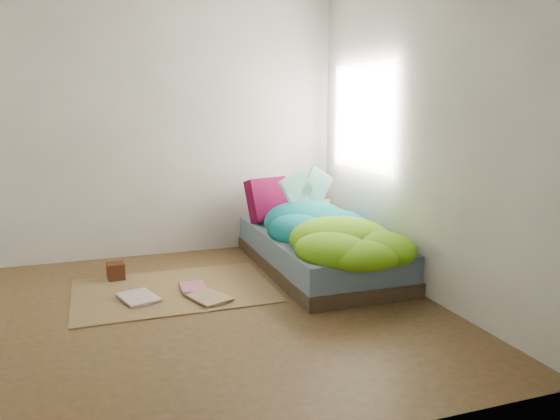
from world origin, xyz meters
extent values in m
cube|color=#47341B|center=(0.00, 0.00, 0.00)|extent=(3.50, 3.50, 0.00)
cube|color=#B6B4AD|center=(0.00, 1.75, 1.30)|extent=(3.50, 0.04, 2.60)
cube|color=#B6B4AD|center=(0.00, -1.75, 1.30)|extent=(3.50, 0.04, 2.60)
cube|color=#B6B4AD|center=(1.75, 0.00, 1.30)|extent=(0.04, 3.50, 2.60)
cube|color=white|center=(1.74, 0.90, 1.40)|extent=(0.01, 1.00, 1.20)
cube|color=#38271E|center=(1.22, 0.72, 0.06)|extent=(1.00, 2.00, 0.12)
cube|color=slate|center=(1.22, 0.72, 0.23)|extent=(0.98, 1.96, 0.22)
cube|color=brown|center=(-0.15, 0.55, 0.01)|extent=(1.60, 1.10, 0.01)
cube|color=silver|center=(1.35, 1.51, 0.41)|extent=(0.71, 0.62, 0.14)
cube|color=#430426|center=(0.96, 1.41, 0.56)|extent=(0.46, 0.26, 0.44)
cube|color=#36190C|center=(-0.58, 1.01, 0.08)|extent=(0.16, 0.16, 0.14)
imported|color=silver|center=(-0.57, 0.39, 0.03)|extent=(0.34, 0.40, 0.03)
imported|color=#C4718F|center=(-0.10, 0.53, 0.03)|extent=(0.22, 0.29, 0.03)
imported|color=tan|center=(-0.03, 0.19, 0.02)|extent=(0.35, 0.40, 0.03)
camera|label=1|loc=(-0.74, -3.80, 1.54)|focal=35.00mm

